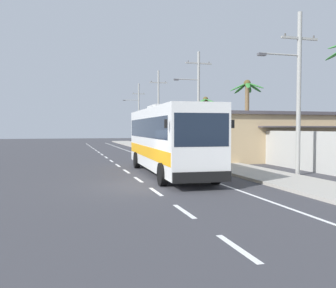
{
  "coord_description": "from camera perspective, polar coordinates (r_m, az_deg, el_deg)",
  "views": [
    {
      "loc": [
        -3.59,
        -16.14,
        2.59
      ],
      "look_at": [
        2.04,
        4.02,
        1.7
      ],
      "focal_mm": 39.92,
      "sensor_mm": 36.0,
      "label": 1
    }
  ],
  "objects": [
    {
      "name": "lane_markings",
      "position": [
        31.15,
        -5.04,
        -2.33
      ],
      "size": [
        3.55,
        71.0,
        0.01
      ],
      "color": "white",
      "rests_on": "ground"
    },
    {
      "name": "utility_pole_distant",
      "position": [
        64.55,
        -4.57,
        4.95
      ],
      "size": [
        3.83,
        0.24,
        10.26
      ],
      "color": "#9E9E99",
      "rests_on": "ground"
    },
    {
      "name": "utility_pole_mid",
      "position": [
        35.16,
        4.55,
        6.68
      ],
      "size": [
        3.69,
        0.24,
        9.69
      ],
      "color": "#9E9E99",
      "rests_on": "ground"
    },
    {
      "name": "sidewalk_kerb",
      "position": [
        28.24,
        6.05,
        -2.7
      ],
      "size": [
        3.2,
        90.0,
        0.14
      ],
      "primitive_type": "cube",
      "color": "#A8A399",
      "rests_on": "ground"
    },
    {
      "name": "boundary_wall",
      "position": [
        33.34,
        9.59,
        0.02
      ],
      "size": [
        0.24,
        60.0,
        2.41
      ],
      "primitive_type": "cube",
      "color": "#B2B2AD",
      "rests_on": "ground"
    },
    {
      "name": "utility_pole_nearest",
      "position": [
        21.66,
        19.14,
        7.97
      ],
      "size": [
        3.61,
        0.24,
        8.86
      ],
      "color": "#9E9E99",
      "rests_on": "ground"
    },
    {
      "name": "ground_plane",
      "position": [
        16.73,
        -3.06,
        -6.48
      ],
      "size": [
        160.0,
        160.0,
        0.0
      ],
      "primitive_type": "plane",
      "color": "#3A3A3F"
    },
    {
      "name": "roadside_building",
      "position": [
        33.59,
        18.31,
        1.19
      ],
      "size": [
        16.08,
        8.63,
        3.83
      ],
      "color": "tan",
      "rests_on": "ground"
    },
    {
      "name": "pedestrian_near_kerb",
      "position": [
        32.82,
        3.52,
        -0.39
      ],
      "size": [
        0.36,
        0.36,
        1.61
      ],
      "rotation": [
        0.0,
        0.0,
        5.2
      ],
      "color": "black",
      "rests_on": "sidewalk_kerb"
    },
    {
      "name": "palm_fourth",
      "position": [
        40.28,
        5.75,
        4.86
      ],
      "size": [
        3.06,
        2.97,
        5.96
      ],
      "color": "brown",
      "rests_on": "ground"
    },
    {
      "name": "utility_pole_far",
      "position": [
        49.69,
        -1.47,
        5.57
      ],
      "size": [
        2.39,
        0.24,
        10.19
      ],
      "color": "#9E9E99",
      "rests_on": "ground"
    },
    {
      "name": "motorcycle_beside_bus",
      "position": [
        29.35,
        -0.74,
        -1.33
      ],
      "size": [
        0.56,
        1.96,
        1.63
      ],
      "color": "black",
      "rests_on": "ground"
    },
    {
      "name": "coach_bus_foreground",
      "position": [
        20.97,
        0.03,
        0.97
      ],
      "size": [
        3.3,
        12.01,
        3.95
      ],
      "color": "white",
      "rests_on": "ground"
    },
    {
      "name": "palm_second",
      "position": [
        29.88,
        12.0,
        5.78
      ],
      "size": [
        2.83,
        2.74,
        6.35
      ],
      "color": "brown",
      "rests_on": "ground"
    },
    {
      "name": "palm_third",
      "position": [
        57.05,
        -1.6,
        4.48
      ],
      "size": [
        2.94,
        3.0,
        6.14
      ],
      "color": "brown",
      "rests_on": "ground"
    }
  ]
}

